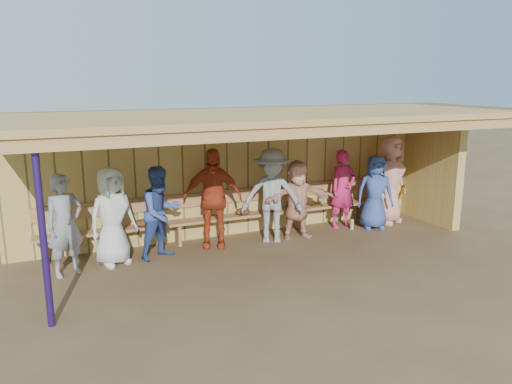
# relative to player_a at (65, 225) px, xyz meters

# --- Properties ---
(ground) EXTENTS (90.00, 90.00, 0.00)m
(ground) POSITION_rel_player_a_xyz_m (3.29, -0.32, -0.82)
(ground) COLOR brown
(ground) RESTS_ON ground
(player_a) EXTENTS (0.70, 0.58, 1.64)m
(player_a) POSITION_rel_player_a_xyz_m (0.00, 0.00, 0.00)
(player_a) COLOR gray
(player_a) RESTS_ON ground
(player_b) EXTENTS (0.95, 0.79, 1.66)m
(player_b) POSITION_rel_player_a_xyz_m (0.75, 0.20, 0.01)
(player_b) COLOR silver
(player_b) RESTS_ON ground
(player_c) EXTENTS (0.97, 0.87, 1.62)m
(player_c) POSITION_rel_player_a_xyz_m (1.56, 0.18, -0.01)
(player_c) COLOR #334A8E
(player_c) RESTS_ON ground
(player_d) EXTENTS (1.17, 0.82, 1.85)m
(player_d) POSITION_rel_player_a_xyz_m (2.57, 0.39, 0.11)
(player_d) COLOR #B33A1C
(player_d) RESTS_ON ground
(player_e) EXTENTS (1.33, 1.09, 1.80)m
(player_e) POSITION_rel_player_a_xyz_m (3.70, 0.22, 0.08)
(player_e) COLOR gray
(player_e) RESTS_ON ground
(player_f) EXTENTS (1.46, 0.54, 1.55)m
(player_f) POSITION_rel_player_a_xyz_m (4.25, 0.22, -0.05)
(player_f) COLOR #E39C80
(player_f) RESTS_ON ground
(player_g) EXTENTS (0.62, 0.43, 1.64)m
(player_g) POSITION_rel_player_a_xyz_m (5.47, 0.49, -0.00)
(player_g) COLOR #CA205A
(player_g) RESTS_ON ground
(player_h) EXTENTS (1.08, 0.88, 1.90)m
(player_h) POSITION_rel_player_a_xyz_m (6.57, 0.38, 0.13)
(player_h) COLOR tan
(player_h) RESTS_ON ground
(player_extra) EXTENTS (0.88, 0.72, 1.55)m
(player_extra) POSITION_rel_player_a_xyz_m (6.02, 0.14, -0.05)
(player_extra) COLOR #334A8C
(player_extra) RESTS_ON ground
(dugout_structure) EXTENTS (8.80, 3.20, 2.50)m
(dugout_structure) POSITION_rel_player_a_xyz_m (3.67, 0.36, 0.88)
(dugout_structure) COLOR tan
(dugout_structure) RESTS_ON ground
(bench) EXTENTS (7.60, 0.34, 0.93)m
(bench) POSITION_rel_player_a_xyz_m (3.29, 0.79, -0.29)
(bench) COLOR #AB7849
(bench) RESTS_ON ground
(dugout_equipment) EXTENTS (5.81, 0.62, 0.80)m
(dugout_equipment) POSITION_rel_player_a_xyz_m (2.82, 0.66, -0.33)
(dugout_equipment) COLOR gold
(dugout_equipment) RESTS_ON ground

